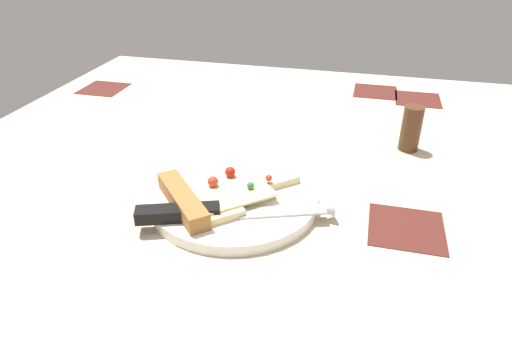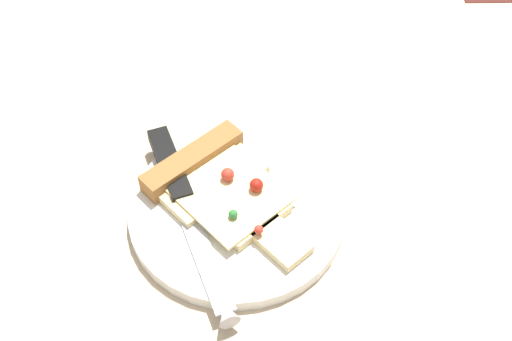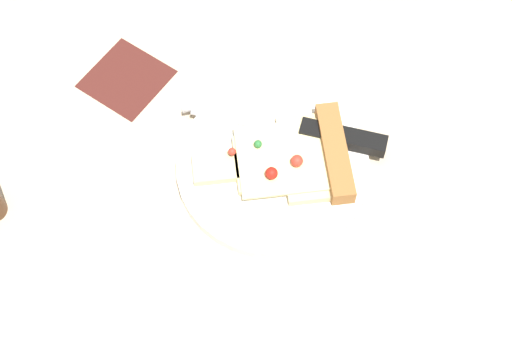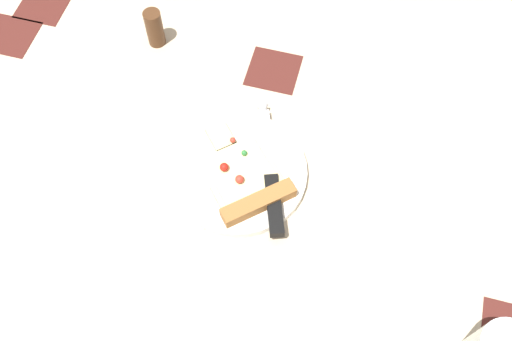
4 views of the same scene
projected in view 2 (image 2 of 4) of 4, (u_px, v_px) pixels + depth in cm
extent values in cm
cube|color=#C6B293|center=(266.00, 289.00, 62.35)|extent=(116.76, 116.76, 3.00)
cylinder|color=white|center=(237.00, 211.00, 65.70)|extent=(22.04, 22.04, 1.49)
cube|color=beige|center=(211.00, 181.00, 66.66)|extent=(11.81, 12.20, 1.00)
cube|color=beige|center=(247.00, 212.00, 64.04)|extent=(8.98, 9.10, 1.00)
cube|color=beige|center=(282.00, 243.00, 61.66)|extent=(6.28, 6.15, 1.00)
cube|color=#F2E099|center=(230.00, 193.00, 64.73)|extent=(13.59, 13.52, 0.30)
cube|color=#9E6633|center=(193.00, 161.00, 67.63)|extent=(9.94, 10.67, 2.20)
sphere|color=red|center=(228.00, 174.00, 65.25)|extent=(1.37, 1.37, 1.37)
sphere|color=red|center=(259.00, 230.00, 61.13)|extent=(0.90, 0.90, 0.90)
sphere|color=#2D7A38|center=(233.00, 214.00, 62.29)|extent=(0.92, 0.92, 0.92)
sphere|color=#B21E14|center=(256.00, 185.00, 64.34)|extent=(1.40, 1.40, 1.40)
cube|color=silver|center=(206.00, 259.00, 60.84)|extent=(11.96, 5.99, 0.30)
cone|color=silver|center=(226.00, 313.00, 57.21)|extent=(2.56, 2.56, 2.00)
cube|color=black|center=(170.00, 165.00, 67.62)|extent=(10.15, 5.49, 1.60)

